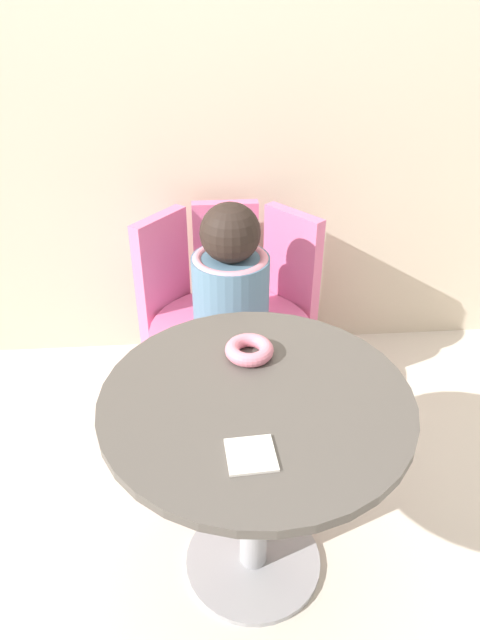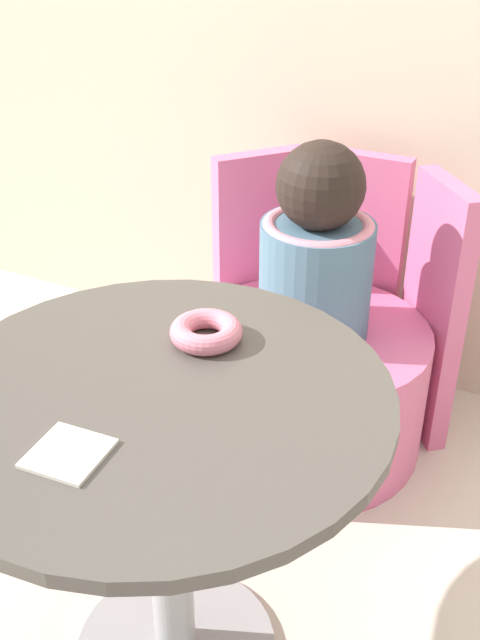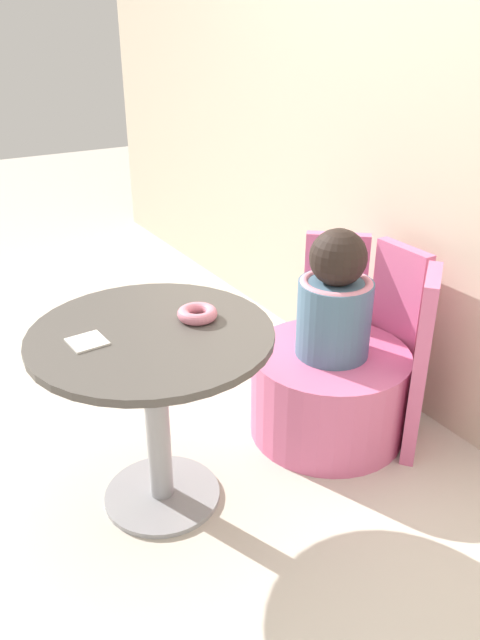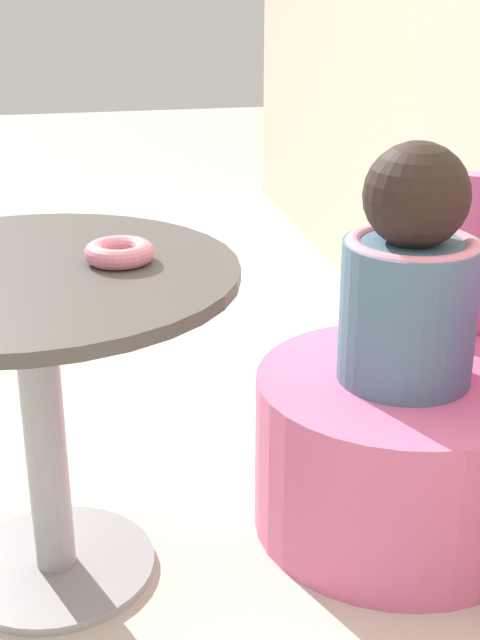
% 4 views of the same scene
% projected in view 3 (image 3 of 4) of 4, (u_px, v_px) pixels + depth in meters
% --- Properties ---
extents(ground_plane, '(12.00, 12.00, 0.00)m').
position_uv_depth(ground_plane, '(172.00, 487.00, 2.20)').
color(ground_plane, beige).
extents(back_wall, '(6.00, 0.06, 2.40)m').
position_uv_depth(back_wall, '(446.00, 109.00, 2.19)').
color(back_wall, beige).
rests_on(back_wall, ground_plane).
extents(round_table, '(0.75, 0.75, 0.64)m').
position_uv_depth(round_table, '(154.00, 375.00, 1.94)').
color(round_table, '#99999E').
rests_on(round_table, ground_plane).
extents(tub_chair, '(0.61, 0.61, 0.35)m').
position_uv_depth(tub_chair, '(328.00, 392.00, 2.43)').
color(tub_chair, '#DB6693').
rests_on(tub_chair, ground_plane).
extents(booth_backrest, '(0.71, 0.26, 0.71)m').
position_uv_depth(booth_backrest, '(381.00, 336.00, 2.47)').
color(booth_backrest, '#DB6693').
rests_on(booth_backrest, ground_plane).
extents(child_figure, '(0.27, 0.27, 0.49)m').
position_uv_depth(child_figure, '(335.00, 300.00, 2.26)').
color(child_figure, slate).
rests_on(child_figure, tub_chair).
extents(donut, '(0.13, 0.13, 0.04)m').
position_uv_depth(donut, '(197.00, 314.00, 1.94)').
color(donut, pink).
rests_on(donut, round_table).
extents(paper_napkin, '(0.11, 0.11, 0.01)m').
position_uv_depth(paper_napkin, '(87.00, 342.00, 1.81)').
color(paper_napkin, silver).
rests_on(paper_napkin, round_table).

